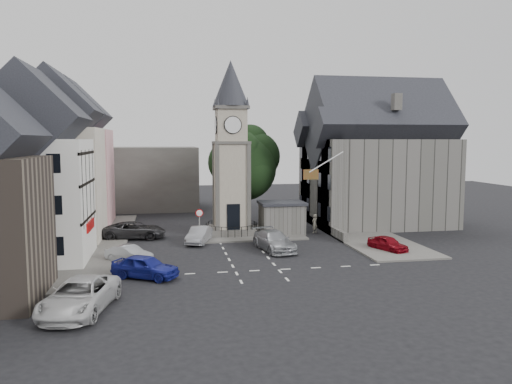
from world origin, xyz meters
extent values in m
plane|color=black|center=(0.00, 0.00, 0.00)|extent=(120.00, 120.00, 0.00)
cube|color=#595651|center=(-12.50, 6.00, 0.07)|extent=(6.00, 30.00, 0.14)
cube|color=#595651|center=(12.00, 8.00, 0.07)|extent=(6.00, 26.00, 0.14)
cube|color=#595651|center=(1.50, 8.00, 0.08)|extent=(10.00, 8.00, 0.16)
cube|color=silver|center=(0.00, -5.50, 0.01)|extent=(20.00, 8.00, 0.01)
cube|color=#4C4944|center=(0.00, 8.00, 0.35)|extent=(4.20, 4.20, 0.70)
torus|color=black|center=(0.00, 8.00, 1.08)|extent=(4.86, 4.86, 0.06)
cube|color=#A19481|center=(0.00, 8.00, 4.70)|extent=(3.00, 3.00, 8.00)
cube|color=black|center=(0.00, 6.55, 1.90)|extent=(1.20, 0.25, 2.40)
cube|color=#4C4944|center=(0.00, 8.00, 8.70)|extent=(3.30, 3.30, 0.25)
cube|color=#A19481|center=(0.00, 8.00, 10.30)|extent=(2.70, 2.70, 3.20)
cylinder|color=white|center=(0.00, 6.60, 10.30)|extent=(1.50, 0.12, 1.50)
cube|color=#4C4944|center=(0.00, 8.00, 11.90)|extent=(3.10, 3.10, 0.30)
cone|color=black|center=(0.00, 8.00, 14.15)|extent=(3.40, 3.40, 4.20)
cube|color=#595852|center=(4.80, 7.50, 1.40)|extent=(4.00, 3.00, 2.80)
cube|color=black|center=(4.80, 7.50, 2.95)|extent=(4.30, 3.30, 0.25)
cylinder|color=black|center=(2.00, 13.00, 2.20)|extent=(0.70, 0.70, 4.40)
cylinder|color=black|center=(-3.20, 5.50, 1.25)|extent=(0.10, 0.10, 2.50)
cone|color=#A50C0C|center=(-3.20, 5.40, 2.50)|extent=(0.70, 0.06, 0.70)
cone|color=white|center=(-3.20, 5.38, 2.50)|extent=(0.54, 0.04, 0.54)
cube|color=pink|center=(-15.50, 16.00, 5.00)|extent=(7.50, 7.00, 10.00)
cube|color=beige|center=(-15.50, 8.00, 5.00)|extent=(7.50, 7.00, 10.00)
cube|color=silver|center=(-15.50, 0.00, 4.50)|extent=(7.50, 7.00, 9.00)
cube|color=#4C4944|center=(-12.00, 28.00, 4.00)|extent=(20.00, 10.00, 8.00)
cube|color=#595852|center=(16.00, 11.00, 4.50)|extent=(14.00, 10.00, 9.00)
cube|color=#595852|center=(9.80, 7.50, 4.50)|extent=(1.60, 4.40, 9.00)
cube|color=#595852|center=(9.80, 14.50, 4.50)|extent=(1.60, 4.40, 9.00)
cube|color=#595852|center=(9.20, 10.00, 0.45)|extent=(0.40, 16.00, 0.90)
cylinder|color=white|center=(8.00, 4.00, 7.00)|extent=(3.17, 0.10, 1.89)
plane|color=#B21414|center=(6.60, 4.00, 5.90)|extent=(1.40, 0.00, 1.40)
imported|color=navy|center=(-7.50, -6.00, 0.76)|extent=(4.76, 3.76, 1.52)
imported|color=#999CA1|center=(-8.82, -1.55, 0.63)|extent=(3.77, 3.48, 1.26)
imported|color=#272729|center=(-8.94, 7.51, 0.77)|extent=(5.82, 3.20, 1.54)
imported|color=#94969C|center=(-3.27, 4.50, 0.71)|extent=(2.79, 4.54, 1.41)
imported|color=#9EA1A6|center=(2.50, 0.50, 0.79)|extent=(3.14, 5.75, 1.58)
imported|color=maroon|center=(11.50, -1.39, 0.61)|extent=(2.64, 3.88, 1.23)
imported|color=beige|center=(-10.62, -11.97, 0.86)|extent=(4.04, 6.63, 1.72)
imported|color=#BCB59B|center=(8.00, 7.25, 0.91)|extent=(0.80, 0.74, 1.83)
camera|label=1|loc=(-6.11, -38.46, 8.97)|focal=35.00mm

